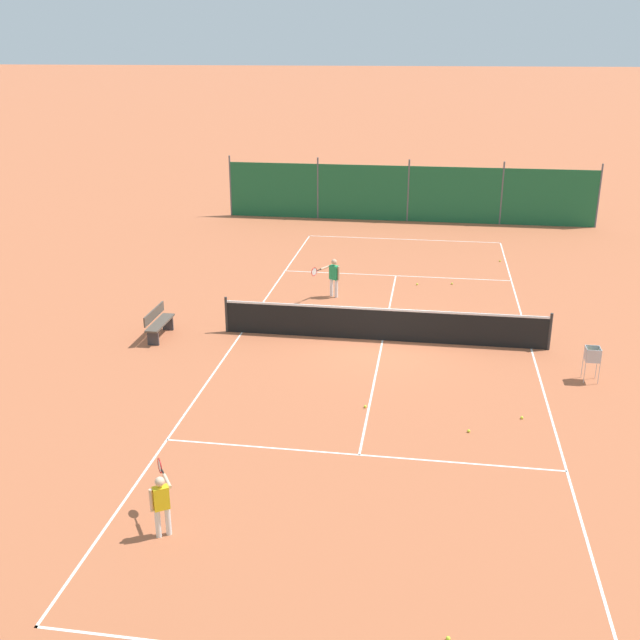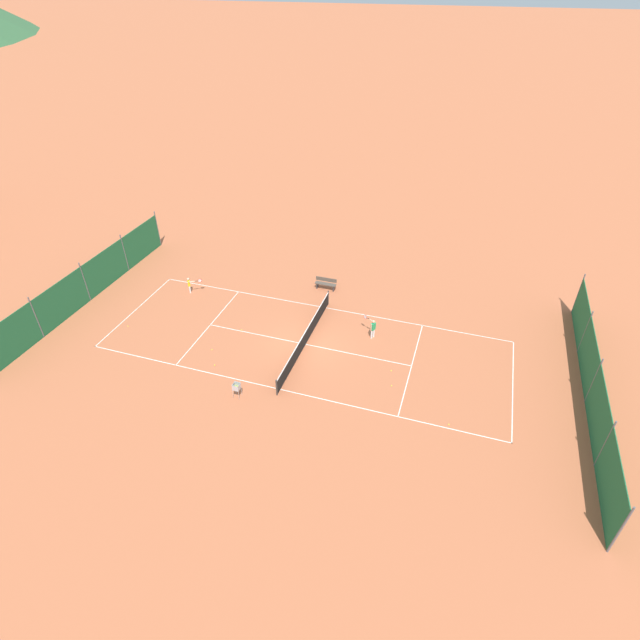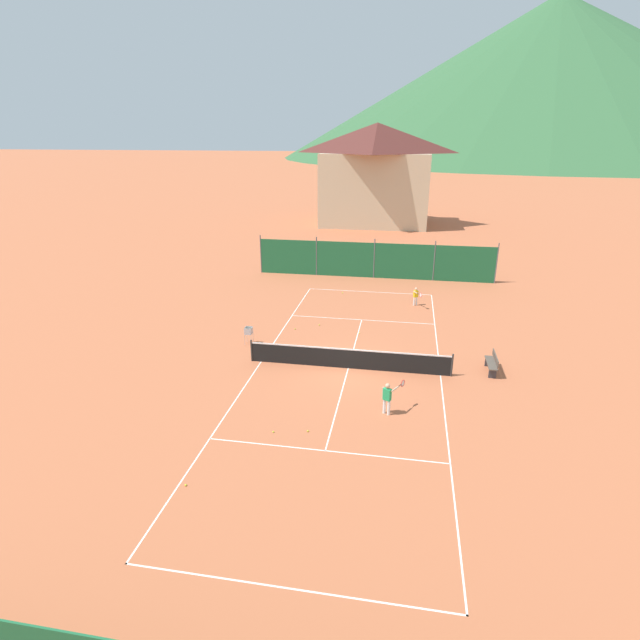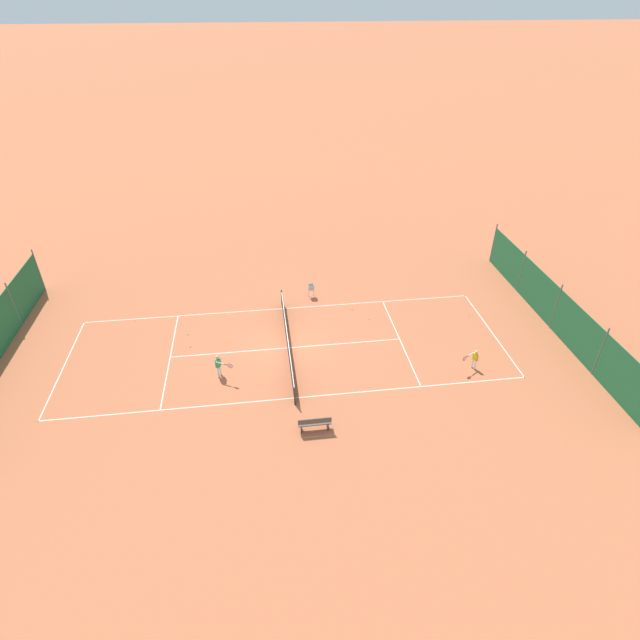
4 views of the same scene
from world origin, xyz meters
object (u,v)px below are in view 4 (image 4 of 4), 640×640
at_px(tennis_ball_service_box, 135,321).
at_px(courtside_bench, 315,423).
at_px(tennis_ball_alley_left, 352,309).
at_px(tennis_net, 287,341).
at_px(tennis_ball_alley_right, 469,316).
at_px(tennis_ball_mid_court, 363,342).
at_px(player_far_baseline, 474,358).
at_px(tennis_ball_near_corner, 187,334).
at_px(tennis_ball_far_corner, 369,319).
at_px(ball_hopper, 311,288).
at_px(player_near_baseline, 219,364).
at_px(tennis_ball_by_net_right, 190,346).

height_order(tennis_ball_service_box, courtside_bench, courtside_bench).
bearing_deg(tennis_ball_alley_left, tennis_net, -51.22).
xyz_separation_m(tennis_ball_alley_left, tennis_ball_alley_right, (1.68, 6.98, 0.00)).
distance_m(tennis_ball_mid_court, courtside_bench, 7.20).
xyz_separation_m(tennis_ball_service_box, courtside_bench, (10.22, 9.63, 0.42)).
height_order(player_far_baseline, tennis_ball_service_box, player_far_baseline).
bearing_deg(tennis_ball_alley_right, tennis_ball_near_corner, -90.82).
distance_m(tennis_ball_alley_right, tennis_ball_far_corner, 6.19).
relative_size(tennis_ball_mid_court, ball_hopper, 0.07).
height_order(tennis_net, courtside_bench, tennis_net).
bearing_deg(tennis_ball_service_box, tennis_ball_alley_left, 88.12).
relative_size(player_far_baseline, tennis_ball_alley_right, 17.37).
xyz_separation_m(player_near_baseline, tennis_ball_alley_left, (-5.37, 7.91, -0.72)).
relative_size(tennis_ball_far_corner, courtside_bench, 0.04).
xyz_separation_m(player_near_baseline, tennis_ball_near_corner, (-3.93, -2.01, -0.72)).
relative_size(tennis_net, tennis_ball_far_corner, 139.09).
distance_m(tennis_ball_alley_right, ball_hopper, 9.99).
relative_size(tennis_ball_service_box, tennis_ball_near_corner, 1.00).
height_order(tennis_ball_alley_right, tennis_ball_mid_court, same).
bearing_deg(tennis_ball_far_corner, tennis_ball_alley_left, -145.96).
distance_m(tennis_ball_by_net_right, tennis_ball_alley_right, 16.67).
xyz_separation_m(player_near_baseline, tennis_ball_far_corner, (-4.17, 8.72, -0.72)).
height_order(tennis_ball_mid_court, courtside_bench, courtside_bench).
xyz_separation_m(tennis_ball_alley_left, tennis_ball_mid_court, (3.52, -0.01, 0.00)).
bearing_deg(tennis_net, tennis_ball_alley_right, 98.90).
xyz_separation_m(player_near_baseline, tennis_ball_mid_court, (-1.85, 7.90, -0.72)).
bearing_deg(tennis_net, tennis_ball_by_net_right, -98.47).
bearing_deg(ball_hopper, tennis_ball_mid_court, 23.47).
bearing_deg(ball_hopper, tennis_ball_alley_left, 51.63).
bearing_deg(tennis_ball_service_box, tennis_ball_far_corner, 83.35).
relative_size(tennis_net, tennis_ball_service_box, 139.09).
height_order(tennis_ball_service_box, ball_hopper, ball_hopper).
bearing_deg(tennis_ball_near_corner, tennis_net, 70.46).
bearing_deg(courtside_bench, tennis_ball_near_corner, -142.62).
bearing_deg(player_near_baseline, tennis_net, 117.96).
distance_m(tennis_ball_near_corner, ball_hopper, 8.29).
distance_m(tennis_ball_near_corner, tennis_ball_mid_court, 10.13).
bearing_deg(tennis_ball_by_net_right, player_near_baseline, 32.69).
bearing_deg(tennis_net, tennis_ball_service_box, -113.51).
relative_size(tennis_ball_service_box, ball_hopper, 0.07).
bearing_deg(tennis_ball_alley_right, tennis_ball_service_box, -95.97).
distance_m(tennis_ball_near_corner, courtside_bench, 10.51).
height_order(tennis_net, tennis_ball_alley_right, tennis_net).
relative_size(tennis_ball_alley_right, ball_hopper, 0.07).
relative_size(tennis_ball_mid_court, courtside_bench, 0.04).
bearing_deg(player_far_baseline, tennis_ball_alley_right, 160.05).
xyz_separation_m(player_near_baseline, tennis_ball_alley_right, (-3.69, 14.89, -0.72)).
relative_size(tennis_net, player_far_baseline, 8.01).
xyz_separation_m(tennis_ball_service_box, tennis_ball_alley_left, (0.43, 13.18, 0.00)).
relative_size(tennis_ball_service_box, tennis_ball_by_net_right, 1.00).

